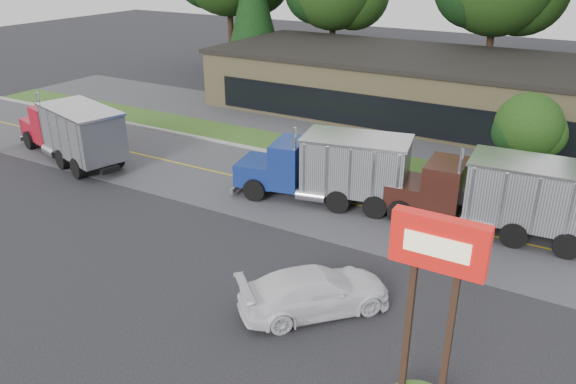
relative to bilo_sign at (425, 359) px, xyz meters
name	(u,v)px	position (x,y,z in m)	size (l,w,h in m)	color
ground	(173,270)	(-10.50, 2.50, -2.02)	(140.00, 140.00, 0.00)	#35353A
road	(290,189)	(-10.50, 11.50, -2.02)	(60.00, 8.00, 0.02)	#5C5C61
center_line	(290,189)	(-10.50, 11.50, -2.02)	(60.00, 0.12, 0.01)	gold
curb	(327,164)	(-10.50, 15.70, -2.02)	(60.00, 0.30, 0.12)	#9E9E99
grass_verge	(341,155)	(-10.50, 17.50, -2.02)	(60.00, 3.40, 0.03)	#385A1F
far_parking	(373,133)	(-10.50, 22.50, -2.02)	(60.00, 7.00, 0.02)	#5C5C61
strip_mall	(432,88)	(-8.50, 28.50, -0.02)	(32.00, 12.00, 4.00)	#9A895E
bilo_sign	(425,359)	(0.00, 0.00, 0.00)	(2.20, 1.90, 5.95)	#6B6054
evergreen_left	(253,4)	(-26.50, 32.50, 4.62)	(5.32, 5.32, 12.09)	#382619
tree_verge	(529,129)	(-0.45, 17.54, 1.13)	(3.48, 3.27, 4.96)	#382619
dump_truck_red	(73,131)	(-23.26, 8.93, -0.21)	(9.53, 4.89, 3.36)	black
dump_truck_blue	(332,166)	(-8.10, 11.28, -0.22)	(8.59, 4.12, 3.36)	black
dump_truck_maroon	(504,194)	(-0.39, 12.05, -0.21)	(9.74, 3.21, 3.36)	black
rally_car	(315,291)	(-4.61, 2.98, -1.27)	(2.11, 5.19, 1.51)	white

